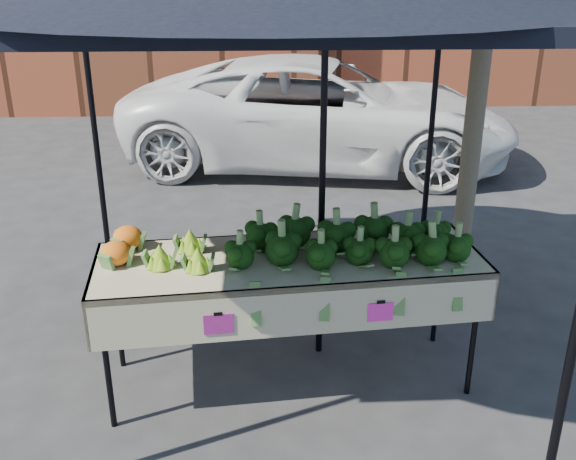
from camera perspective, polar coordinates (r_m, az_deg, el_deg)
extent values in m
plane|color=#29292B|center=(4.47, -1.44, -13.35)|extent=(90.00, 90.00, 0.00)
cube|color=#B9AD8F|center=(4.29, 0.12, -7.83)|extent=(2.47, 1.03, 0.90)
cube|color=#F22D8C|center=(3.82, -6.65, -7.79)|extent=(0.17, 0.01, 0.12)
cube|color=#F52EAE|center=(3.87, 7.59, -7.45)|extent=(0.17, 0.01, 0.12)
ellipsoid|color=black|center=(4.08, 5.17, -0.54)|extent=(1.53, 0.56, 0.25)
ellipsoid|color=#9DBF26|center=(4.05, -9.30, -1.39)|extent=(0.42, 0.46, 0.19)
ellipsoid|color=orange|center=(4.19, -14.21, -1.14)|extent=(0.22, 0.42, 0.17)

